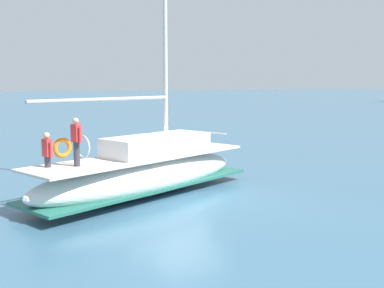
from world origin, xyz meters
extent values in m
plane|color=#38607A|center=(0.00, 0.00, 0.00)|extent=(400.00, 400.00, 0.00)
ellipsoid|color=silver|center=(-0.83, -1.47, 0.70)|extent=(5.90, 9.79, 1.40)
cube|color=#236656|center=(-0.83, -1.47, 0.39)|extent=(5.85, 9.62, 0.10)
cube|color=beige|center=(-0.83, -1.47, 1.44)|extent=(5.54, 9.27, 0.08)
cube|color=silver|center=(-1.11, -0.80, 1.83)|extent=(3.21, 4.63, 0.70)
cylinder|color=silver|center=(-1.29, -0.36, 7.04)|extent=(0.16, 0.16, 11.12)
cylinder|color=#B7B7BC|center=(-0.18, -3.02, 3.60)|extent=(2.32, 5.36, 0.12)
cylinder|color=silver|center=(-2.52, 2.61, 1.95)|extent=(0.85, 0.40, 0.06)
torus|color=orange|center=(-0.90, -4.35, 1.95)|extent=(0.40, 0.70, 0.70)
cylinder|color=#33333D|center=(0.28, -4.12, 1.88)|extent=(0.20, 0.20, 0.80)
cube|color=red|center=(0.28, -4.12, 2.56)|extent=(0.37, 0.31, 0.56)
sphere|color=tan|center=(0.28, -4.12, 2.95)|extent=(0.20, 0.20, 0.20)
cylinder|color=red|center=(0.07, -4.21, 2.51)|extent=(0.09, 0.09, 0.50)
cylinder|color=red|center=(0.48, -4.04, 2.51)|extent=(0.09, 0.09, 0.50)
cylinder|color=#33333D|center=(0.05, -5.00, 1.66)|extent=(0.20, 0.20, 0.35)
cube|color=red|center=(0.05, -5.00, 2.11)|extent=(0.37, 0.31, 0.56)
sphere|color=tan|center=(0.05, -5.00, 2.50)|extent=(0.20, 0.20, 0.20)
cylinder|color=red|center=(-0.16, -5.09, 2.06)|extent=(0.09, 0.09, 0.50)
cylinder|color=red|center=(0.25, -4.92, 2.06)|extent=(0.09, 0.09, 0.50)
torus|color=silver|center=(0.18, -3.90, 2.10)|extent=(0.72, 0.35, 0.76)
camera|label=1|loc=(15.24, -7.27, 4.18)|focal=43.71mm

